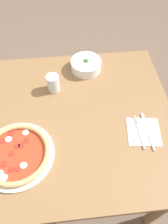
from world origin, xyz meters
TOP-DOWN VIEW (x-y plane):
  - ground_plane at (0.00, 0.00)m, footprint 8.00×8.00m
  - dining_table at (0.00, 0.00)m, footprint 1.20×0.96m
  - pizza at (-0.20, -0.19)m, footprint 0.34×0.34m
  - bowl at (0.18, 0.35)m, footprint 0.18×0.18m
  - napkin at (0.41, -0.12)m, footprint 0.18×0.18m
  - fork at (0.39, -0.12)m, footprint 0.02×0.19m
  - knife at (0.43, -0.13)m, footprint 0.02×0.22m
  - glass at (-0.02, 0.20)m, footprint 0.07×0.07m

SIDE VIEW (x-z plane):
  - ground_plane at x=0.00m, z-range 0.00..0.00m
  - dining_table at x=0.00m, z-range 0.28..1.03m
  - napkin at x=0.41m, z-range 0.76..0.76m
  - knife at x=0.43m, z-range 0.76..0.77m
  - fork at x=0.39m, z-range 0.76..0.77m
  - pizza at x=-0.20m, z-range 0.76..0.79m
  - bowl at x=0.18m, z-range 0.76..0.83m
  - glass at x=-0.02m, z-range 0.76..0.86m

